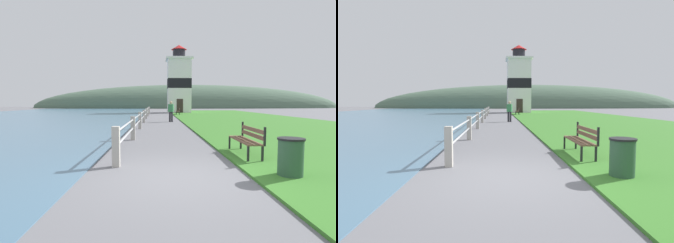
% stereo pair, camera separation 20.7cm
% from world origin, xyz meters
% --- Properties ---
extents(ground_plane, '(160.00, 160.00, 0.00)m').
position_xyz_m(ground_plane, '(0.00, 0.00, 0.00)').
color(ground_plane, slate).
extents(grass_verge, '(12.00, 49.57, 0.06)m').
position_xyz_m(grass_verge, '(7.52, 16.52, 0.03)').
color(grass_verge, '#387528').
rests_on(grass_verge, ground_plane).
extents(seawall_railing, '(0.18, 27.27, 0.99)m').
position_xyz_m(seawall_railing, '(-1.42, 14.55, 0.58)').
color(seawall_railing, '#A8A399').
rests_on(seawall_railing, ground_plane).
extents(park_bench_near, '(0.50, 1.86, 0.94)m').
position_xyz_m(park_bench_near, '(2.19, 2.09, 0.54)').
color(park_bench_near, brown).
rests_on(park_bench_near, ground_plane).
extents(park_bench_midway, '(0.55, 1.86, 0.94)m').
position_xyz_m(park_bench_midway, '(2.16, 25.94, 0.54)').
color(park_bench_midway, brown).
rests_on(park_bench_midway, ground_plane).
extents(lighthouse, '(3.81, 3.81, 9.81)m').
position_xyz_m(lighthouse, '(2.82, 33.24, 4.37)').
color(lighthouse, white).
rests_on(lighthouse, ground_plane).
extents(person_strolling, '(0.45, 0.35, 1.64)m').
position_xyz_m(person_strolling, '(0.68, 15.27, 0.89)').
color(person_strolling, '#28282D').
rests_on(person_strolling, ground_plane).
extents(trash_bin, '(0.54, 0.54, 0.84)m').
position_xyz_m(trash_bin, '(2.33, -0.10, 0.42)').
color(trash_bin, '#2D5138').
rests_on(trash_bin, ground_plane).
extents(distant_hillside, '(80.00, 16.00, 12.00)m').
position_xyz_m(distant_hillside, '(8.00, 63.05, 0.00)').
color(distant_hillside, '#4C6651').
rests_on(distant_hillside, ground_plane).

